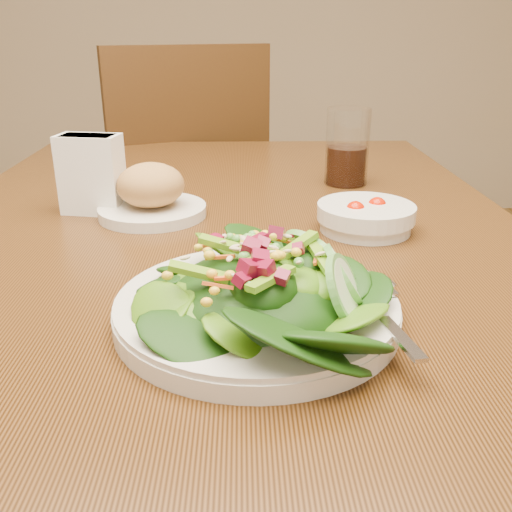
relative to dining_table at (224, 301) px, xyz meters
name	(u,v)px	position (x,y,z in m)	size (l,w,h in m)	color
dining_table	(224,301)	(0.00, 0.00, 0.00)	(0.90, 1.40, 0.75)	#543215
chair_far	(180,210)	(-0.15, 0.86, -0.13)	(0.59, 0.59, 0.98)	#321C0C
salad_plate	(266,292)	(0.05, -0.24, 0.13)	(0.29, 0.28, 0.08)	silver
bread_plate	(151,195)	(-0.11, 0.09, 0.14)	(0.17, 0.17, 0.08)	silver
tomato_bowl	(366,217)	(0.20, 0.02, 0.12)	(0.14, 0.14, 0.05)	silver
drinking_glass	(347,152)	(0.22, 0.28, 0.16)	(0.08, 0.08, 0.14)	silver
napkin_holder	(91,172)	(-0.20, 0.12, 0.17)	(0.10, 0.07, 0.12)	white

